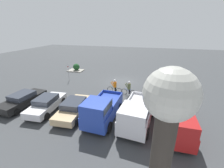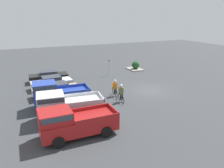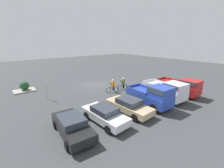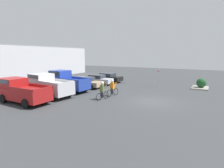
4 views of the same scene
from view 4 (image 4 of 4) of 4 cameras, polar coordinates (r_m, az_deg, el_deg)
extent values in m
plane|color=#383A3D|center=(16.34, 12.96, -5.57)|extent=(80.00, 80.00, 0.00)
cube|color=maroon|center=(17.15, -26.81, -2.76)|extent=(1.99, 5.16, 0.99)
cube|color=maroon|center=(18.30, -29.69, 0.54)|extent=(1.82, 2.07, 0.77)
cube|color=#333D47|center=(18.28, -29.73, 1.06)|extent=(1.88, 1.90, 0.34)
cube|color=maroon|center=(15.68, -27.78, -1.58)|extent=(0.09, 3.09, 0.25)
cube|color=maroon|center=(16.74, -22.33, -0.55)|extent=(0.09, 3.09, 0.25)
cube|color=maroon|center=(15.00, -21.64, -1.61)|extent=(1.97, 0.09, 0.25)
cylinder|color=black|center=(18.11, -32.10, -4.08)|extent=(0.22, 0.77, 0.77)
cylinder|color=black|center=(19.08, -26.89, -3.02)|extent=(0.22, 0.77, 0.77)
cylinder|color=black|center=(15.42, -26.46, -5.78)|extent=(0.22, 0.77, 0.77)
cylinder|color=black|center=(16.54, -20.78, -4.40)|extent=(0.22, 0.77, 0.77)
cube|color=silver|center=(18.66, -19.43, -1.10)|extent=(2.56, 5.21, 1.07)
cube|color=silver|center=(19.78, -22.09, 2.01)|extent=(2.08, 2.19, 0.77)
cube|color=#333D47|center=(19.76, -22.12, 2.50)|extent=(2.13, 2.04, 0.34)
cube|color=silver|center=(17.19, -20.32, 0.21)|extent=(0.39, 3.01, 0.25)
cube|color=silver|center=(18.35, -15.23, 1.02)|extent=(0.39, 3.01, 0.25)
cube|color=silver|center=(16.61, -14.66, 0.18)|extent=(2.05, 0.29, 0.25)
cylinder|color=black|center=(19.52, -24.45, -2.43)|extent=(0.31, 0.88, 0.86)
cylinder|color=black|center=(20.59, -19.52, -1.54)|extent=(0.31, 0.88, 0.86)
cylinder|color=black|center=(16.94, -19.15, -3.83)|extent=(0.31, 0.88, 0.86)
cylinder|color=black|center=(18.15, -13.87, -2.70)|extent=(0.31, 0.88, 0.86)
cube|color=#233D9E|center=(20.65, -13.78, 0.05)|extent=(2.25, 4.96, 0.99)
cube|color=#233D9E|center=(21.60, -16.55, 2.98)|extent=(1.93, 2.04, 0.99)
cube|color=#333D47|center=(21.57, -16.58, 3.55)|extent=(1.98, 1.89, 0.43)
cube|color=#233D9E|center=(19.21, -13.92, 1.22)|extent=(0.24, 2.91, 0.25)
cube|color=#233D9E|center=(20.55, -10.05, 1.89)|extent=(0.24, 2.91, 0.25)
cube|color=#233D9E|center=(18.91, -8.86, 1.26)|extent=(1.99, 0.19, 0.25)
cylinder|color=black|center=(21.21, -18.48, -1.17)|extent=(0.27, 0.87, 0.86)
cylinder|color=black|center=(22.48, -14.54, -0.39)|extent=(0.27, 0.87, 0.86)
cylinder|color=black|center=(18.99, -12.77, -2.12)|extent=(0.27, 0.87, 0.86)
cylinder|color=black|center=(20.40, -8.79, -1.20)|extent=(0.27, 0.87, 0.86)
cube|color=tan|center=(22.76, -8.86, 0.28)|extent=(2.08, 4.77, 0.57)
cube|color=#2D333D|center=(22.68, -8.89, 1.63)|extent=(1.75, 2.19, 0.51)
cylinder|color=black|center=(23.00, -13.20, -0.35)|extent=(0.22, 0.69, 0.68)
cylinder|color=black|center=(24.40, -10.47, 0.31)|extent=(0.22, 0.69, 0.68)
cylinder|color=black|center=(21.23, -6.97, -0.98)|extent=(0.22, 0.69, 0.68)
cylinder|color=black|center=(22.74, -4.44, -0.23)|extent=(0.22, 0.69, 0.68)
cube|color=silver|center=(25.00, -4.93, 1.22)|extent=(2.04, 4.57, 0.62)
cube|color=#2D333D|center=(24.93, -4.95, 2.46)|extent=(1.70, 2.11, 0.48)
cylinder|color=black|center=(25.08, -8.74, 0.57)|extent=(0.22, 0.66, 0.65)
cylinder|color=black|center=(26.52, -6.61, 1.10)|extent=(0.22, 0.66, 0.65)
cylinder|color=black|center=(23.59, -3.03, 0.10)|extent=(0.22, 0.66, 0.65)
cylinder|color=black|center=(25.12, -1.10, 0.69)|extent=(0.22, 0.66, 0.65)
cube|color=black|center=(27.28, -1.40, 1.96)|extent=(2.11, 4.73, 0.66)
cube|color=#2D333D|center=(27.21, -1.41, 3.12)|extent=(1.75, 2.19, 0.45)
cylinder|color=black|center=(27.49, -4.99, 1.39)|extent=(0.22, 0.62, 0.61)
cylinder|color=black|center=(28.89, -2.77, 1.81)|extent=(0.22, 0.62, 0.61)
cylinder|color=black|center=(25.76, 0.13, 0.87)|extent=(0.22, 0.62, 0.61)
cylinder|color=black|center=(27.25, 2.22, 1.34)|extent=(0.22, 0.62, 0.61)
torus|color=black|center=(18.32, 1.28, -2.56)|extent=(0.75, 0.17, 0.75)
torus|color=black|center=(17.45, -1.00, -3.17)|extent=(0.75, 0.17, 0.75)
cylinder|color=#2D5133|center=(17.84, 0.17, -2.28)|extent=(0.59, 0.13, 0.40)
cylinder|color=#2D5133|center=(17.80, 0.17, -1.62)|extent=(0.63, 0.13, 0.04)
cylinder|color=#2D5133|center=(17.69, -0.23, -2.39)|extent=(0.04, 0.04, 0.37)
cylinder|color=#2D5133|center=(18.13, 1.01, -1.33)|extent=(0.09, 0.46, 0.02)
cylinder|color=black|center=(17.82, -0.29, -2.45)|extent=(0.14, 0.14, 0.56)
cylinder|color=black|center=(17.71, 0.17, -2.52)|extent=(0.14, 0.14, 0.56)
cube|color=orange|center=(17.69, 0.05, -0.58)|extent=(0.29, 0.39, 0.63)
cylinder|color=orange|center=(17.97, 0.09, -0.41)|extent=(0.56, 0.18, 0.68)
cylinder|color=orange|center=(17.77, 0.94, -0.53)|extent=(0.56, 0.18, 0.68)
sphere|color=tan|center=(17.65, 0.11, 0.83)|extent=(0.24, 0.24, 0.24)
sphere|color=silver|center=(17.64, 0.11, 1.02)|extent=(0.27, 0.27, 0.27)
torus|color=black|center=(16.92, -1.96, -3.64)|extent=(0.72, 0.16, 0.72)
torus|color=black|center=(16.17, -4.36, -4.29)|extent=(0.72, 0.16, 0.72)
cylinder|color=#233D9E|center=(16.50, -3.14, -3.37)|extent=(0.54, 0.12, 0.38)
cylinder|color=#233D9E|center=(16.46, -3.14, -2.69)|extent=(0.57, 0.12, 0.04)
cylinder|color=#233D9E|center=(16.37, -3.56, -3.47)|extent=(0.04, 0.04, 0.35)
cylinder|color=#233D9E|center=(16.74, -2.26, -2.39)|extent=(0.09, 0.46, 0.02)
cylinder|color=black|center=(16.50, -3.61, -3.52)|extent=(0.14, 0.14, 0.53)
cylinder|color=black|center=(16.38, -3.14, -3.61)|extent=(0.14, 0.14, 0.53)
cube|color=#5B6638|center=(16.35, -3.28, -1.51)|extent=(0.29, 0.39, 0.65)
cylinder|color=#5B6638|center=(16.61, -3.24, -1.33)|extent=(0.52, 0.17, 0.70)
cylinder|color=#5B6638|center=(16.39, -2.35, -1.47)|extent=(0.52, 0.17, 0.70)
sphere|color=tan|center=(16.29, -3.23, 0.08)|extent=(0.26, 0.26, 0.26)
sphere|color=silver|center=(16.28, -3.23, 0.30)|extent=(0.28, 0.28, 0.28)
cylinder|color=#9E9EA3|center=(23.69, 14.76, 2.00)|extent=(0.06, 0.06, 2.42)
cube|color=white|center=(23.60, 14.85, 4.13)|extent=(0.04, 0.30, 0.45)
cube|color=red|center=(23.60, 14.85, 4.13)|extent=(0.04, 0.30, 0.10)
cube|color=gray|center=(24.62, 26.81, -1.11)|extent=(2.62, 1.86, 0.15)
sphere|color=#1E4C23|center=(24.44, 27.14, 0.33)|extent=(1.14, 1.14, 1.14)
camera|label=1|loc=(27.09, -36.64, 14.44)|focal=24.00mm
camera|label=2|loc=(18.33, -74.91, 14.19)|focal=35.00mm
camera|label=3|loc=(35.48, -11.52, 13.20)|focal=24.00mm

